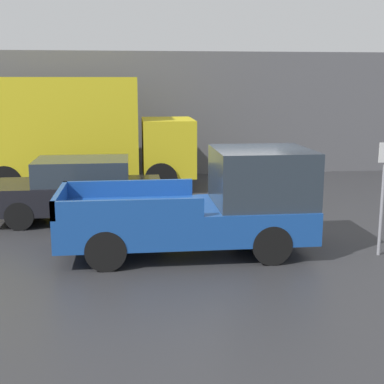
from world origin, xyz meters
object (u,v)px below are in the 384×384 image
car (79,189)px  delivery_truck (65,131)px  pickup_truck (211,205)px  parking_sign (383,190)px

car → delivery_truck: 4.15m
car → delivery_truck: bearing=100.9°
pickup_truck → parking_sign: bearing=-10.6°
pickup_truck → delivery_truck: bearing=118.2°
pickup_truck → delivery_truck: 7.94m
parking_sign → car: bearing=150.2°
car → delivery_truck: delivery_truck is taller
pickup_truck → car: pickup_truck is taller
pickup_truck → delivery_truck: (-3.73, 6.95, 0.95)m
delivery_truck → parking_sign: (7.16, -7.59, -0.58)m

